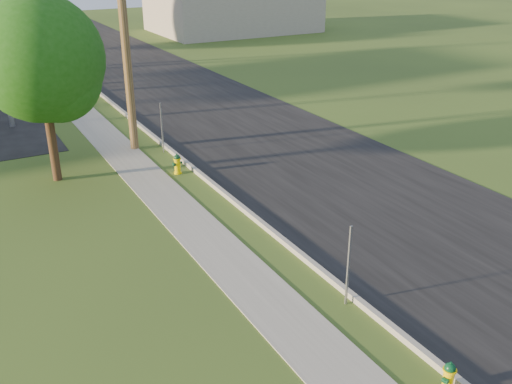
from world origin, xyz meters
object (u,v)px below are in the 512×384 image
utility_pole_mid (124,21)px  hydrant_mid (177,164)px  tree_verge (44,64)px  hydrant_far (77,79)px  hydrant_near (449,378)px

utility_pole_mid → hydrant_mid: (0.50, -3.38, -4.59)m
utility_pole_mid → hydrant_mid: size_ratio=13.07×
tree_verge → utility_pole_mid: bearing=30.7°
tree_verge → hydrant_far: (3.86, 14.30, -3.65)m
hydrant_far → utility_pole_mid: bearing=-92.6°
hydrant_near → hydrant_far: bearing=90.4°
tree_verge → hydrant_near: bearing=-73.8°
utility_pole_mid → hydrant_mid: 5.72m
utility_pole_mid → hydrant_far: (0.56, 12.34, -4.57)m
hydrant_near → hydrant_mid: (-0.26, 12.58, 0.03)m
hydrant_near → hydrant_mid: size_ratio=0.91×
hydrant_far → hydrant_mid: bearing=-90.2°
hydrant_near → hydrant_mid: bearing=91.2°
hydrant_near → hydrant_far: size_ratio=0.88×
hydrant_near → hydrant_far: hydrant_far is taller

